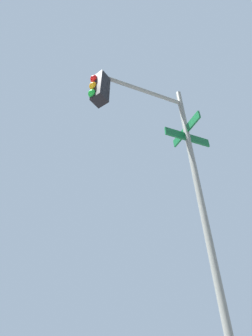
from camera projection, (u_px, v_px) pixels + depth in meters
traffic_signal_near at (152, 138)px, 4.71m from camera, size 1.69×2.38×6.24m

